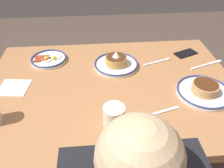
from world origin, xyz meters
TOP-DOWN VIEW (x-y plane):
  - ground_plane at (0.00, 0.00)m, footprint 6.00×6.00m
  - dining_table at (0.00, 0.00)m, footprint 1.35×0.95m
  - plate_near_main at (0.37, -0.28)m, footprint 0.22×0.22m
  - plate_center_pancakes at (-0.04, -0.18)m, footprint 0.26×0.26m
  - plate_far_companion at (-0.46, 0.11)m, footprint 0.27×0.27m
  - coffee_mug at (0.02, 0.28)m, footprint 0.09×0.13m
  - cell_phone at (-0.50, -0.29)m, footprint 0.16×0.12m
  - paper_napkin at (0.52, -0.02)m, footprint 0.17×0.16m
  - fork_near at (-0.20, 0.23)m, footprint 0.20×0.07m
  - fork_far at (-0.30, -0.20)m, footprint 0.19×0.08m
  - butter_knife at (-0.59, -0.15)m, footprint 0.22×0.09m

SIDE VIEW (x-z plane):
  - ground_plane at x=0.00m, z-range 0.00..0.00m
  - dining_table at x=0.00m, z-range 0.31..1.06m
  - paper_napkin at x=0.52m, z-range 0.75..0.75m
  - butter_knife at x=-0.59m, z-range 0.75..0.75m
  - fork_near at x=-0.20m, z-range 0.75..0.75m
  - fork_far at x=-0.30m, z-range 0.75..0.75m
  - cell_phone at x=-0.50m, z-range 0.75..0.76m
  - plate_near_main at x=0.37m, z-range 0.74..0.78m
  - plate_far_companion at x=-0.46m, z-range 0.74..0.80m
  - plate_center_pancakes at x=-0.04m, z-range 0.72..0.82m
  - coffee_mug at x=0.02m, z-range 0.75..0.85m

